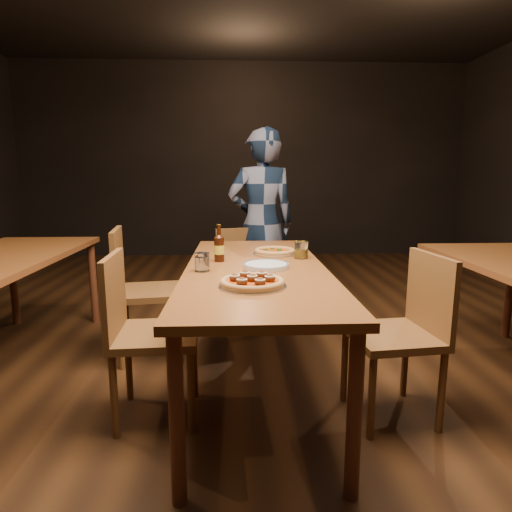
{
  "coord_description": "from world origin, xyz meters",
  "views": [
    {
      "loc": [
        -0.11,
        -2.43,
        1.26
      ],
      "look_at": [
        0.0,
        -0.05,
        0.82
      ],
      "focal_mm": 30.0,
      "sensor_mm": 36.0,
      "label": 1
    }
  ],
  "objects_px": {
    "chair_main_nw": "(156,333)",
    "amber_glass": "(301,250)",
    "chair_end": "(244,275)",
    "chair_main_e": "(393,334)",
    "chair_main_sw": "(150,291)",
    "table_main": "(256,278)",
    "beer_bottle": "(219,249)",
    "plate_stack": "(266,266)",
    "diner": "(261,224)",
    "water_glass": "(202,262)",
    "pizza_meatball": "(252,282)",
    "pizza_margherita": "(275,251)"
  },
  "relations": [
    {
      "from": "chair_main_e",
      "to": "amber_glass",
      "type": "xyz_separation_m",
      "value": [
        -0.4,
        0.59,
        0.35
      ]
    },
    {
      "from": "chair_main_nw",
      "to": "plate_stack",
      "type": "distance_m",
      "value": 0.71
    },
    {
      "from": "chair_main_e",
      "to": "amber_glass",
      "type": "bearing_deg",
      "value": -152.42
    },
    {
      "from": "chair_main_sw",
      "to": "chair_main_nw",
      "type": "bearing_deg",
      "value": -175.49
    },
    {
      "from": "chair_main_nw",
      "to": "chair_end",
      "type": "distance_m",
      "value": 1.54
    },
    {
      "from": "amber_glass",
      "to": "beer_bottle",
      "type": "bearing_deg",
      "value": -171.44
    },
    {
      "from": "table_main",
      "to": "amber_glass",
      "type": "distance_m",
      "value": 0.4
    },
    {
      "from": "chair_main_sw",
      "to": "beer_bottle",
      "type": "xyz_separation_m",
      "value": [
        0.5,
        -0.34,
        0.35
      ]
    },
    {
      "from": "chair_end",
      "to": "plate_stack",
      "type": "bearing_deg",
      "value": -101.24
    },
    {
      "from": "diner",
      "to": "beer_bottle",
      "type": "bearing_deg",
      "value": 66.79
    },
    {
      "from": "chair_main_e",
      "to": "table_main",
      "type": "bearing_deg",
      "value": -123.48
    },
    {
      "from": "chair_main_nw",
      "to": "amber_glass",
      "type": "bearing_deg",
      "value": -60.8
    },
    {
      "from": "pizza_meatball",
      "to": "water_glass",
      "type": "height_order",
      "value": "water_glass"
    },
    {
      "from": "chair_main_sw",
      "to": "chair_end",
      "type": "xyz_separation_m",
      "value": [
        0.67,
        0.67,
        -0.05
      ]
    },
    {
      "from": "plate_stack",
      "to": "pizza_meatball",
      "type": "bearing_deg",
      "value": -102.76
    },
    {
      "from": "plate_stack",
      "to": "amber_glass",
      "type": "bearing_deg",
      "value": 49.04
    },
    {
      "from": "chair_main_e",
      "to": "diner",
      "type": "distance_m",
      "value": 1.92
    },
    {
      "from": "chair_main_e",
      "to": "plate_stack",
      "type": "distance_m",
      "value": 0.77
    },
    {
      "from": "chair_end",
      "to": "beer_bottle",
      "type": "distance_m",
      "value": 1.1
    },
    {
      "from": "water_glass",
      "to": "amber_glass",
      "type": "height_order",
      "value": "amber_glass"
    },
    {
      "from": "chair_end",
      "to": "beer_bottle",
      "type": "height_order",
      "value": "beer_bottle"
    },
    {
      "from": "chair_end",
      "to": "pizza_meatball",
      "type": "bearing_deg",
      "value": -105.83
    },
    {
      "from": "table_main",
      "to": "chair_end",
      "type": "bearing_deg",
      "value": 92.45
    },
    {
      "from": "pizza_meatball",
      "to": "chair_end",
      "type": "bearing_deg",
      "value": 90.48
    },
    {
      "from": "chair_main_sw",
      "to": "plate_stack",
      "type": "height_order",
      "value": "chair_main_sw"
    },
    {
      "from": "amber_glass",
      "to": "diner",
      "type": "xyz_separation_m",
      "value": [
        -0.18,
        1.2,
        0.04
      ]
    },
    {
      "from": "pizza_meatball",
      "to": "beer_bottle",
      "type": "height_order",
      "value": "beer_bottle"
    },
    {
      "from": "amber_glass",
      "to": "chair_main_e",
      "type": "bearing_deg",
      "value": -55.99
    },
    {
      "from": "table_main",
      "to": "beer_bottle",
      "type": "distance_m",
      "value": 0.31
    },
    {
      "from": "chair_main_sw",
      "to": "water_glass",
      "type": "bearing_deg",
      "value": -154.08
    },
    {
      "from": "chair_main_e",
      "to": "beer_bottle",
      "type": "height_order",
      "value": "beer_bottle"
    },
    {
      "from": "diner",
      "to": "water_glass",
      "type": "bearing_deg",
      "value": 66.31
    },
    {
      "from": "plate_stack",
      "to": "diner",
      "type": "bearing_deg",
      "value": 87.73
    },
    {
      "from": "pizza_margherita",
      "to": "table_main",
      "type": "bearing_deg",
      "value": -110.45
    },
    {
      "from": "plate_stack",
      "to": "beer_bottle",
      "type": "distance_m",
      "value": 0.35
    },
    {
      "from": "chair_main_e",
      "to": "pizza_margherita",
      "type": "height_order",
      "value": "chair_main_e"
    },
    {
      "from": "chair_end",
      "to": "plate_stack",
      "type": "height_order",
      "value": "chair_end"
    },
    {
      "from": "chair_end",
      "to": "plate_stack",
      "type": "distance_m",
      "value": 1.26
    },
    {
      "from": "chair_main_e",
      "to": "diner",
      "type": "relative_size",
      "value": 0.54
    },
    {
      "from": "water_glass",
      "to": "beer_bottle",
      "type": "bearing_deg",
      "value": 72.7
    },
    {
      "from": "chair_main_sw",
      "to": "chair_main_e",
      "type": "height_order",
      "value": "chair_main_sw"
    },
    {
      "from": "plate_stack",
      "to": "beer_bottle",
      "type": "bearing_deg",
      "value": 143.62
    },
    {
      "from": "chair_main_e",
      "to": "water_glass",
      "type": "distance_m",
      "value": 1.08
    },
    {
      "from": "table_main",
      "to": "plate_stack",
      "type": "distance_m",
      "value": 0.11
    },
    {
      "from": "water_glass",
      "to": "diner",
      "type": "bearing_deg",
      "value": 74.94
    },
    {
      "from": "water_glass",
      "to": "chair_main_e",
      "type": "bearing_deg",
      "value": -13.57
    },
    {
      "from": "chair_main_sw",
      "to": "amber_glass",
      "type": "height_order",
      "value": "chair_main_sw"
    },
    {
      "from": "amber_glass",
      "to": "pizza_meatball",
      "type": "bearing_deg",
      "value": -115.87
    },
    {
      "from": "pizza_margherita",
      "to": "diner",
      "type": "bearing_deg",
      "value": 91.6
    },
    {
      "from": "chair_end",
      "to": "chair_main_e",
      "type": "bearing_deg",
      "value": -80.13
    }
  ]
}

